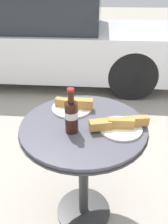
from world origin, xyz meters
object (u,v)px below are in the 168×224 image
object	(u,v)px
lunch_plate_far	(120,125)
parked_car	(50,38)
bistro_table	(84,148)
cola_bottle_left	(71,115)
lunch_plate_near	(73,106)

from	to	relation	value
lunch_plate_far	parked_car	bearing A→B (deg)	109.70
bistro_table	lunch_plate_far	xyz separation A→B (m)	(0.18, -0.04, 0.19)
cola_bottle_left	parked_car	bearing A→B (deg)	104.81
cola_bottle_left	parked_car	world-z (taller)	parked_car
lunch_plate_near	parked_car	size ratio (longest dim) A/B	0.06
cola_bottle_left	lunch_plate_far	world-z (taller)	cola_bottle_left
cola_bottle_left	bistro_table	bearing A→B (deg)	55.19
cola_bottle_left	lunch_plate_near	size ratio (longest dim) A/B	0.97
bistro_table	cola_bottle_left	size ratio (longest dim) A/B	3.17
bistro_table	parked_car	xyz separation A→B (m)	(-0.75, 2.58, 0.05)
bistro_table	cola_bottle_left	xyz separation A→B (m)	(-0.05, -0.07, 0.26)
bistro_table	lunch_plate_far	bearing A→B (deg)	-11.60
cola_bottle_left	lunch_plate_far	size ratio (longest dim) A/B	0.77
bistro_table	lunch_plate_near	bearing A→B (deg)	116.10
cola_bottle_left	parked_car	xyz separation A→B (m)	(-0.70, 2.66, -0.20)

